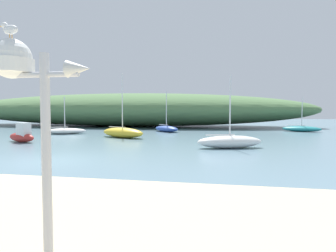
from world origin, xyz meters
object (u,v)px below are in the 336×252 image
object	(u,v)px
mast_structure	(21,78)
motorboat_near_shore	(22,135)
seagull_on_radar	(10,29)
sailboat_inner_mooring	(166,129)
sailboat_far_right	(230,142)
sailboat_centre_water	(65,131)
sailboat_outer_mooring	(302,129)
sailboat_west_reach	(123,132)

from	to	relation	value
mast_structure	motorboat_near_shore	bearing A→B (deg)	126.84
seagull_on_radar	motorboat_near_shore	world-z (taller)	seagull_on_radar
sailboat_inner_mooring	sailboat_far_right	world-z (taller)	sailboat_far_right
sailboat_centre_water	sailboat_outer_mooring	xyz separation A→B (m)	(20.88, 7.05, 0.01)
sailboat_west_reach	sailboat_far_right	distance (m)	9.33
motorboat_near_shore	sailboat_far_right	bearing A→B (deg)	-1.97
sailboat_west_reach	sailboat_far_right	bearing A→B (deg)	-31.00
mast_structure	sailboat_inner_mooring	distance (m)	25.47
sailboat_west_reach	sailboat_inner_mooring	size ratio (longest dim) A/B	1.28
sailboat_west_reach	sailboat_centre_water	bearing A→B (deg)	159.95
seagull_on_radar	sailboat_far_right	xyz separation A→B (m)	(2.77, 13.89, -2.82)
sailboat_outer_mooring	seagull_on_radar	bearing A→B (deg)	-108.93
motorboat_near_shore	sailboat_inner_mooring	world-z (taller)	sailboat_inner_mooring
motorboat_near_shore	sailboat_centre_water	size ratio (longest dim) A/B	0.69
motorboat_near_shore	sailboat_west_reach	distance (m)	6.91
sailboat_inner_mooring	mast_structure	bearing A→B (deg)	-82.54
sailboat_outer_mooring	sailboat_far_right	xyz separation A→B (m)	(-6.82, -14.07, 0.09)
sailboat_centre_water	sailboat_outer_mooring	bearing A→B (deg)	18.66
sailboat_far_right	mast_structure	bearing A→B (deg)	-100.68
seagull_on_radar	sailboat_west_reach	size ratio (longest dim) A/B	0.06
sailboat_inner_mooring	sailboat_far_right	bearing A→B (deg)	-62.32
mast_structure	sailboat_centre_water	bearing A→B (deg)	118.70
motorboat_near_shore	sailboat_inner_mooring	distance (m)	13.13
sailboat_west_reach	sailboat_outer_mooring	xyz separation A→B (m)	(14.81, 9.27, -0.12)
seagull_on_radar	sailboat_centre_water	world-z (taller)	seagull_on_radar
mast_structure	motorboat_near_shore	distance (m)	18.05
mast_structure	sailboat_inner_mooring	xyz separation A→B (m)	(-3.29, 25.16, -2.27)
mast_structure	sailboat_inner_mooring	bearing A→B (deg)	97.46
mast_structure	sailboat_centre_water	xyz separation A→B (m)	(-11.44, 20.91, -2.30)
sailboat_centre_water	mast_structure	bearing A→B (deg)	-61.30
seagull_on_radar	sailboat_outer_mooring	size ratio (longest dim) A/B	0.08
sailboat_centre_water	sailboat_inner_mooring	bearing A→B (deg)	27.54
motorboat_near_shore	mast_structure	bearing A→B (deg)	-53.16
motorboat_near_shore	sailboat_outer_mooring	size ratio (longest dim) A/B	0.69
motorboat_near_shore	sailboat_far_right	size ratio (longest dim) A/B	0.63
mast_structure	sailboat_outer_mooring	distance (m)	29.59
mast_structure	sailboat_centre_water	size ratio (longest dim) A/B	0.76
mast_structure	sailboat_outer_mooring	bearing A→B (deg)	71.35
sailboat_outer_mooring	mast_structure	bearing A→B (deg)	-108.65
sailboat_inner_mooring	sailboat_centre_water	bearing A→B (deg)	-152.46
sailboat_inner_mooring	seagull_on_radar	bearing A→B (deg)	-82.88
sailboat_outer_mooring	sailboat_inner_mooring	size ratio (longest dim) A/B	0.99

